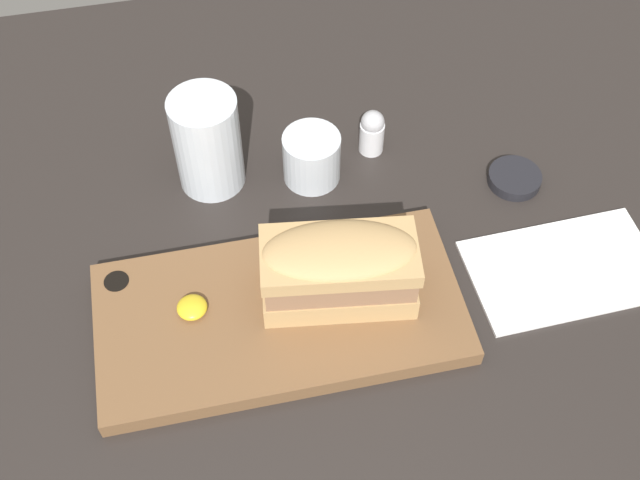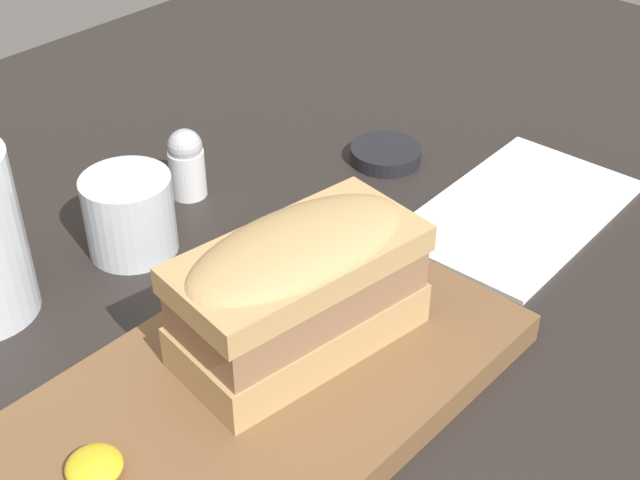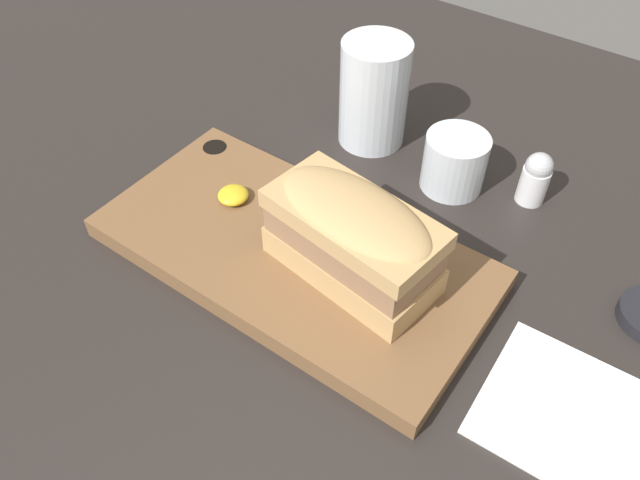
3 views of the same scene
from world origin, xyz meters
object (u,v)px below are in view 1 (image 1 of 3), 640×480
at_px(condiment_dish, 514,178).
at_px(sandwich, 339,267).
at_px(water_glass, 207,148).
at_px(wine_glass, 312,159).
at_px(serving_board, 279,313).
at_px(napkin, 564,269).
at_px(salt_shaker, 372,131).

bearing_deg(condiment_dish, sandwich, -153.00).
height_order(water_glass, wine_glass, water_glass).
bearing_deg(serving_board, napkin, -0.69).
bearing_deg(salt_shaker, serving_board, -125.28).
relative_size(salt_shaker, condiment_dish, 0.96).
bearing_deg(napkin, water_glass, 149.45).
distance_m(serving_board, salt_shaker, 0.27).
distance_m(serving_board, water_glass, 0.22).
bearing_deg(napkin, salt_shaker, 126.40).
bearing_deg(napkin, serving_board, 179.31).
height_order(sandwich, napkin, sandwich).
relative_size(serving_board, condiment_dish, 6.02).
relative_size(sandwich, salt_shaker, 2.72).
xyz_separation_m(napkin, condiment_dish, (-0.01, 0.13, 0.00)).
height_order(serving_board, salt_shaker, salt_shaker).
height_order(serving_board, sandwich, sandwich).
relative_size(serving_board, sandwich, 2.30).
bearing_deg(sandwich, napkin, -2.10).
relative_size(water_glass, salt_shaker, 2.04).
bearing_deg(condiment_dish, salt_shaker, 150.30).
xyz_separation_m(sandwich, water_glass, (-0.11, 0.20, -0.01)).
relative_size(water_glass, napkin, 0.58).
relative_size(serving_board, water_glass, 3.07).
xyz_separation_m(serving_board, wine_glass, (0.07, 0.19, 0.02)).
bearing_deg(condiment_dish, water_glass, 167.19).
xyz_separation_m(wine_glass, condiment_dish, (0.23, -0.06, -0.02)).
bearing_deg(water_glass, salt_shaker, 2.21).
bearing_deg(condiment_dish, serving_board, -157.17).
distance_m(serving_board, napkin, 0.32).
distance_m(water_glass, wine_glass, 0.12).
height_order(serving_board, condiment_dish, serving_board).
height_order(wine_glass, condiment_dish, wine_glass).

